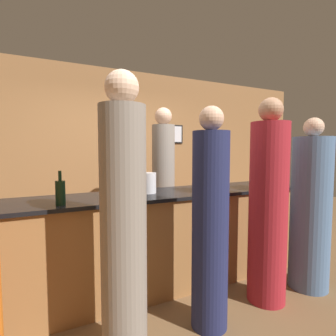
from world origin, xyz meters
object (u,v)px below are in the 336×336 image
guest_0 (310,211)px  guest_4 (268,208)px  guest_2 (124,228)px  guest_1 (210,225)px  wine_bottle_1 (256,177)px  ice_bucket (148,183)px  bartender (163,187)px  wine_bottle_0 (114,181)px  wine_bottle_2 (60,192)px

guest_0 → guest_4: (-0.59, 0.02, 0.08)m
guest_0 → guest_2: guest_2 is taller
guest_0 → guest_1: 1.31m
wine_bottle_1 → ice_bucket: 1.37m
bartender → wine_bottle_0: bartender is taller
guest_2 → wine_bottle_0: 1.04m
guest_1 → wine_bottle_1: bearing=30.1°
guest_1 → bartender: bearing=79.9°
bartender → guest_1: bearing=79.9°
bartender → wine_bottle_1: bearing=138.1°
guest_4 → wine_bottle_2: bearing=164.4°
guest_4 → wine_bottle_1: size_ratio=6.37×
guest_1 → guest_4: size_ratio=0.93×
guest_1 → wine_bottle_1: guest_1 is taller
wine_bottle_1 → guest_4: bearing=-125.8°
wine_bottle_1 → ice_bucket: wine_bottle_1 is taller
guest_4 → guest_2: bearing=-175.9°
guest_0 → wine_bottle_1: (-0.16, 0.62, 0.30)m
bartender → wine_bottle_2: size_ratio=7.14×
guest_1 → wine_bottle_0: bearing=119.1°
wine_bottle_0 → wine_bottle_1: bearing=-10.3°
guest_0 → wine_bottle_2: bearing=167.7°
guest_0 → ice_bucket: (-1.52, 0.75, 0.29)m
guest_2 → guest_4: (1.45, 0.10, -0.03)m
guest_0 → wine_bottle_0: guest_0 is taller
wine_bottle_0 → guest_0: bearing=-26.5°
guest_0 → guest_2: size_ratio=0.90×
bartender → ice_bucket: (-0.48, -0.66, 0.16)m
wine_bottle_1 → ice_bucket: (-1.36, 0.14, -0.01)m
bartender → guest_2: bartender is taller
guest_1 → wine_bottle_2: (-1.09, 0.57, 0.27)m
guest_0 → ice_bucket: size_ratio=8.40×
wine_bottle_0 → guest_2: bearing=-100.8°
bartender → guest_0: 1.76m
guest_1 → wine_bottle_1: 1.35m
guest_1 → guest_2: size_ratio=0.91×
guest_2 → guest_0: bearing=2.4°
guest_1 → ice_bucket: guest_1 is taller
guest_2 → ice_bucket: bearing=58.4°
ice_bucket → guest_2: bearing=-121.6°
guest_4 → wine_bottle_1: (0.43, 0.60, 0.22)m
guest_4 → wine_bottle_2: size_ratio=6.88×
wine_bottle_1 → ice_bucket: size_ratio=1.43×
ice_bucket → wine_bottle_1: bearing=-5.8°
guest_1 → guest_4: bearing=5.4°
guest_0 → guest_1: (-1.31, -0.05, 0.03)m
bartender → guest_2: (-0.99, -1.49, -0.02)m
guest_2 → wine_bottle_0: (0.19, 1.01, 0.20)m
guest_2 → ice_bucket: (0.52, 0.84, 0.18)m
guest_0 → wine_bottle_1: 0.70m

